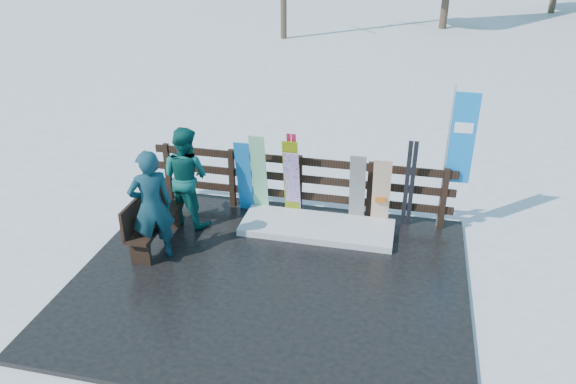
% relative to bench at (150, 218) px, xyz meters
% --- Properties ---
extents(ground, '(700.00, 700.00, 0.00)m').
position_rel_bench_xyz_m(ground, '(2.20, -0.53, -0.60)').
color(ground, white).
rests_on(ground, ground).
extents(deck, '(6.00, 5.00, 0.08)m').
position_rel_bench_xyz_m(deck, '(2.20, -0.53, -0.56)').
color(deck, black).
rests_on(deck, ground).
extents(fence, '(5.60, 0.10, 1.15)m').
position_rel_bench_xyz_m(fence, '(2.20, 1.67, 0.14)').
color(fence, black).
rests_on(fence, deck).
extents(snow_patch, '(2.70, 1.00, 0.12)m').
position_rel_bench_xyz_m(snow_patch, '(2.66, 1.07, -0.46)').
color(snow_patch, white).
rests_on(snow_patch, deck).
extents(bench, '(0.41, 1.50, 0.97)m').
position_rel_bench_xyz_m(bench, '(0.00, 0.00, 0.00)').
color(bench, black).
rests_on(bench, deck).
extents(snowboard_0, '(0.28, 0.28, 1.45)m').
position_rel_bench_xyz_m(snowboard_0, '(1.21, 1.45, 0.21)').
color(snowboard_0, blue).
rests_on(snowboard_0, deck).
extents(snowboard_1, '(0.28, 0.31, 1.61)m').
position_rel_bench_xyz_m(snowboard_1, '(1.50, 1.45, 0.29)').
color(snowboard_1, silver).
rests_on(snowboard_1, deck).
extents(snowboard_2, '(0.28, 0.31, 1.56)m').
position_rel_bench_xyz_m(snowboard_2, '(2.10, 1.45, 0.26)').
color(snowboard_2, '#D6F802').
rests_on(snowboard_2, deck).
extents(snowboard_3, '(0.27, 0.34, 1.35)m').
position_rel_bench_xyz_m(snowboard_3, '(2.12, 1.45, 0.16)').
color(snowboard_3, white).
rests_on(snowboard_3, deck).
extents(snowboard_4, '(0.28, 0.32, 1.40)m').
position_rel_bench_xyz_m(snowboard_4, '(3.29, 1.45, 0.19)').
color(snowboard_4, black).
rests_on(snowboard_4, deck).
extents(snowboard_5, '(0.31, 0.27, 1.35)m').
position_rel_bench_xyz_m(snowboard_5, '(3.71, 1.45, 0.16)').
color(snowboard_5, white).
rests_on(snowboard_5, deck).
extents(ski_pair_a, '(0.16, 0.28, 1.67)m').
position_rel_bench_xyz_m(ski_pair_a, '(2.11, 1.52, 0.32)').
color(ski_pair_a, '#B61638').
rests_on(ski_pair_a, deck).
extents(ski_pair_b, '(0.17, 0.29, 1.72)m').
position_rel_bench_xyz_m(ski_pair_b, '(4.18, 1.52, 0.35)').
color(ski_pair_b, black).
rests_on(ski_pair_b, deck).
extents(rental_flag, '(0.45, 0.04, 2.60)m').
position_rel_bench_xyz_m(rental_flag, '(4.91, 1.72, 1.09)').
color(rental_flag, silver).
rests_on(rental_flag, deck).
extents(person_front, '(0.83, 0.78, 1.90)m').
position_rel_bench_xyz_m(person_front, '(0.24, -0.36, 0.43)').
color(person_front, '#185455').
rests_on(person_front, deck).
extents(person_back, '(1.05, 0.92, 1.83)m').
position_rel_bench_xyz_m(person_back, '(0.32, 0.87, 0.40)').
color(person_back, '#0D524C').
rests_on(person_back, deck).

